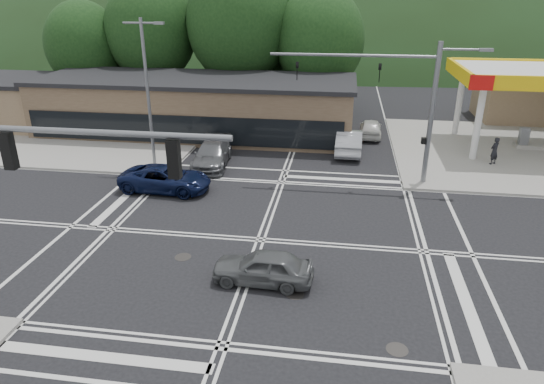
# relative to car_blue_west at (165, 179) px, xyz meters

# --- Properties ---
(ground) EXTENTS (120.00, 120.00, 0.00)m
(ground) POSITION_rel_car_blue_west_xyz_m (6.27, -5.00, -0.70)
(ground) COLOR black
(ground) RESTS_ON ground
(sidewalk_ne) EXTENTS (16.00, 16.00, 0.15)m
(sidewalk_ne) POSITION_rel_car_blue_west_xyz_m (21.27, 10.00, -0.63)
(sidewalk_ne) COLOR gray
(sidewalk_ne) RESTS_ON ground
(sidewalk_nw) EXTENTS (16.00, 16.00, 0.15)m
(sidewalk_nw) POSITION_rel_car_blue_west_xyz_m (-8.73, 10.00, -0.63)
(sidewalk_nw) COLOR gray
(sidewalk_nw) RESTS_ON ground
(convenience_store) EXTENTS (10.00, 6.00, 3.80)m
(convenience_store) POSITION_rel_car_blue_west_xyz_m (26.27, 20.00, 1.20)
(convenience_store) COLOR #846B4F
(convenience_store) RESTS_ON ground
(commercial_row) EXTENTS (24.00, 8.00, 4.00)m
(commercial_row) POSITION_rel_car_blue_west_xyz_m (-1.73, 12.00, 1.30)
(commercial_row) COLOR brown
(commercial_row) RESTS_ON ground
(commercial_nw) EXTENTS (8.00, 7.00, 3.60)m
(commercial_nw) POSITION_rel_car_blue_west_xyz_m (-17.73, 12.00, 1.10)
(commercial_nw) COLOR #846B4F
(commercial_nw) RESTS_ON ground
(hill_north) EXTENTS (252.00, 126.00, 140.00)m
(hill_north) POSITION_rel_car_blue_west_xyz_m (6.27, 85.00, -0.70)
(hill_north) COLOR #1E3417
(hill_north) RESTS_ON ground
(tree_n_a) EXTENTS (8.00, 8.00, 11.75)m
(tree_n_a) POSITION_rel_car_blue_west_xyz_m (-7.73, 19.00, 6.44)
(tree_n_a) COLOR #382619
(tree_n_a) RESTS_ON ground
(tree_n_b) EXTENTS (9.00, 9.00, 12.98)m
(tree_n_b) POSITION_rel_car_blue_west_xyz_m (0.27, 19.00, 7.09)
(tree_n_b) COLOR #382619
(tree_n_b) RESTS_ON ground
(tree_n_c) EXTENTS (7.60, 7.60, 10.87)m
(tree_n_c) POSITION_rel_car_blue_west_xyz_m (7.27, 19.00, 5.79)
(tree_n_c) COLOR #382619
(tree_n_c) RESTS_ON ground
(tree_n_d) EXTENTS (6.80, 6.80, 9.76)m
(tree_n_d) POSITION_rel_car_blue_west_xyz_m (-13.73, 18.00, 5.13)
(tree_n_d) COLOR #382619
(tree_n_d) RESTS_ON ground
(tree_n_e) EXTENTS (8.40, 8.40, 11.98)m
(tree_n_e) POSITION_rel_car_blue_west_xyz_m (4.27, 23.00, 6.44)
(tree_n_e) COLOR #382619
(tree_n_e) RESTS_ON ground
(streetlight_nw) EXTENTS (2.50, 0.25, 9.00)m
(streetlight_nw) POSITION_rel_car_blue_west_xyz_m (-2.17, 4.00, 4.34)
(streetlight_nw) COLOR slate
(streetlight_nw) RESTS_ON ground
(signal_mast_ne) EXTENTS (11.65, 0.30, 8.00)m
(signal_mast_ne) POSITION_rel_car_blue_west_xyz_m (13.21, 3.20, 4.37)
(signal_mast_ne) COLOR slate
(signal_mast_ne) RESTS_ON ground
(car_blue_west) EXTENTS (5.17, 2.57, 1.41)m
(car_blue_west) POSITION_rel_car_blue_west_xyz_m (0.00, 0.00, 0.00)
(car_blue_west) COLOR #0B1334
(car_blue_west) RESTS_ON ground
(car_grey_center) EXTENTS (3.92, 1.68, 1.32)m
(car_grey_center) POSITION_rel_car_blue_west_xyz_m (6.94, -8.34, -0.04)
(car_grey_center) COLOR #555859
(car_grey_center) RESTS_ON ground
(car_queue_a) EXTENTS (1.87, 5.00, 1.63)m
(car_queue_a) POSITION_rel_car_blue_west_xyz_m (10.15, 8.50, 0.11)
(car_queue_a) COLOR #A6A8AD
(car_queue_a) RESTS_ON ground
(car_queue_b) EXTENTS (1.77, 4.08, 1.37)m
(car_queue_b) POSITION_rel_car_blue_west_xyz_m (11.77, 12.71, -0.02)
(car_queue_b) COLOR silver
(car_queue_b) RESTS_ON ground
(car_northbound) EXTENTS (2.54, 5.31, 1.49)m
(car_northbound) POSITION_rel_car_blue_west_xyz_m (1.48, 4.48, 0.04)
(car_northbound) COLOR #56585B
(car_northbound) RESTS_ON ground
(pedestrian) EXTENTS (0.76, 0.73, 1.76)m
(pedestrian) POSITION_rel_car_blue_west_xyz_m (19.27, 7.01, 0.32)
(pedestrian) COLOR black
(pedestrian) RESTS_ON sidewalk_ne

